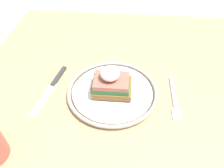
{
  "coord_description": "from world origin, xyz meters",
  "views": [
    {
      "loc": [
        -0.0,
        0.46,
        1.17
      ],
      "look_at": [
        0.03,
        0.05,
        0.78
      ],
      "focal_mm": 35.0,
      "sensor_mm": 36.0,
      "label": 1
    }
  ],
  "objects": [
    {
      "name": "dining_table",
      "position": [
        0.0,
        0.0,
        0.62
      ],
      "size": [
        0.88,
        0.83,
        0.74
      ],
      "color": "tan",
      "rests_on": "ground_plane"
    },
    {
      "name": "fork",
      "position": [
        -0.13,
        0.06,
        0.75
      ],
      "size": [
        0.02,
        0.15,
        0.0
      ],
      "color": "silver",
      "rests_on": "dining_table"
    },
    {
      "name": "sandwich",
      "position": [
        0.04,
        0.05,
        0.79
      ],
      "size": [
        0.1,
        0.11,
        0.07
      ],
      "color": "brown",
      "rests_on": "plate"
    },
    {
      "name": "plate",
      "position": [
        0.03,
        0.05,
        0.75
      ],
      "size": [
        0.24,
        0.24,
        0.02
      ],
      "color": "white",
      "rests_on": "dining_table"
    },
    {
      "name": "knife",
      "position": [
        0.2,
        0.04,
        0.75
      ],
      "size": [
        0.05,
        0.19,
        0.01
      ],
      "color": "#2D2D2D",
      "rests_on": "dining_table"
    }
  ]
}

